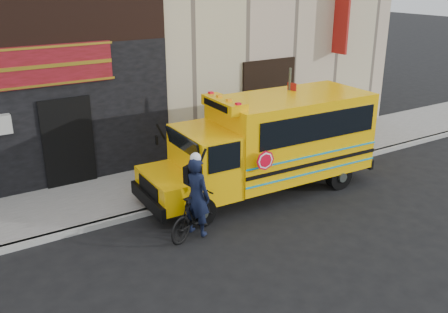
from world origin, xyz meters
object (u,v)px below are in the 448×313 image
school_bus (272,141)px  bicycle (195,214)px  sign_pole (289,119)px  cyclist (196,198)px

school_bus → bicycle: size_ratio=3.81×
school_bus → bicycle: school_bus is taller
school_bus → sign_pole: sign_pole is taller
school_bus → sign_pole: (1.01, 0.53, 0.36)m
school_bus → sign_pole: size_ratio=2.05×
sign_pole → cyclist: 4.59m
sign_pole → bicycle: sign_pole is taller
school_bus → bicycle: bearing=-159.6°
school_bus → bicycle: (-3.16, -1.18, -0.96)m
sign_pole → cyclist: (-4.16, -1.75, -0.88)m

